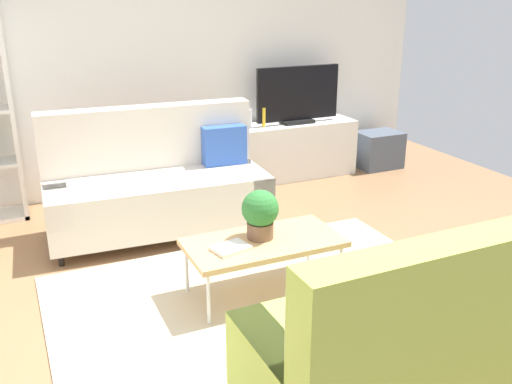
% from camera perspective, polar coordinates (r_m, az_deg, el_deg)
% --- Properties ---
extents(ground_plane, '(7.68, 7.68, 0.00)m').
position_cam_1_polar(ground_plane, '(4.05, 0.84, -11.16)').
color(ground_plane, '#936B47').
extents(wall_far, '(6.40, 0.12, 2.90)m').
position_cam_1_polar(wall_far, '(6.16, -10.53, 13.56)').
color(wall_far, white).
rests_on(wall_far, ground_plane).
extents(area_rug, '(2.90, 2.20, 0.01)m').
position_cam_1_polar(area_rug, '(4.01, 1.31, -11.47)').
color(area_rug, beige).
rests_on(area_rug, ground_plane).
extents(couch_beige, '(1.94, 0.94, 1.10)m').
position_cam_1_polar(couch_beige, '(5.12, -9.91, 0.74)').
color(couch_beige, beige).
rests_on(couch_beige, ground_plane).
extents(couch_green, '(1.91, 0.86, 1.10)m').
position_cam_1_polar(couch_green, '(3.08, 17.41, -13.39)').
color(couch_green, '#A3BC4C').
rests_on(couch_green, ground_plane).
extents(coffee_table, '(1.10, 0.56, 0.42)m').
position_cam_1_polar(coffee_table, '(4.00, 0.76, -5.22)').
color(coffee_table, tan).
rests_on(coffee_table, ground_plane).
extents(tv_console, '(1.40, 0.44, 0.64)m').
position_cam_1_polar(tv_console, '(6.61, 4.01, 4.27)').
color(tv_console, silver).
rests_on(tv_console, ground_plane).
extents(tv, '(1.00, 0.20, 0.64)m').
position_cam_1_polar(tv, '(6.46, 4.23, 9.64)').
color(tv, black).
rests_on(tv, tv_console).
extents(storage_trunk, '(0.52, 0.40, 0.44)m').
position_cam_1_polar(storage_trunk, '(7.13, 12.21, 4.19)').
color(storage_trunk, '#4C5666').
rests_on(storage_trunk, ground_plane).
extents(potted_plant, '(0.26, 0.26, 0.35)m').
position_cam_1_polar(potted_plant, '(3.96, 0.43, -2.07)').
color(potted_plant, brown).
rests_on(potted_plant, coffee_table).
extents(table_book_0, '(0.27, 0.23, 0.03)m').
position_cam_1_polar(table_book_0, '(3.85, -2.55, -5.65)').
color(table_book_0, silver).
rests_on(table_book_0, coffee_table).
extents(vase_0, '(0.09, 0.09, 0.19)m').
position_cam_1_polar(vase_0, '(6.31, -0.80, 7.45)').
color(vase_0, silver).
rests_on(vase_0, tv_console).
extents(bottle_0, '(0.04, 0.04, 0.21)m').
position_cam_1_polar(bottle_0, '(6.29, 0.78, 7.52)').
color(bottle_0, gold).
rests_on(bottle_0, tv_console).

